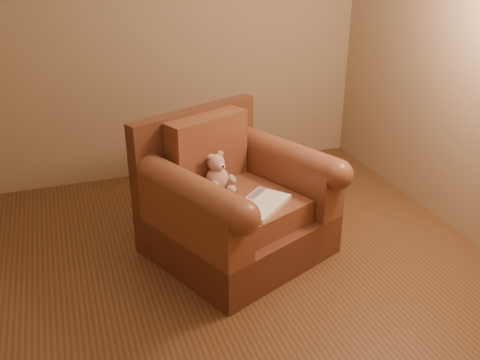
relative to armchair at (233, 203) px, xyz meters
name	(u,v)px	position (x,y,z in m)	size (l,w,h in m)	color
floor	(220,289)	(-0.25, -0.44, -0.38)	(4.00, 4.00, 0.00)	brown
room	(214,21)	(-0.25, -0.44, 1.33)	(4.02, 4.02, 2.71)	#92795A
armchair	(233,203)	(0.00, 0.00, 0.00)	(1.42, 1.39, 0.98)	#562D1C
teddy_bear	(218,176)	(-0.09, 0.06, 0.20)	(0.21, 0.24, 0.29)	tan
guidebook	(261,204)	(0.11, -0.28, 0.11)	(0.49, 0.47, 0.03)	beige
side_table	(287,188)	(0.51, 0.20, -0.05)	(0.44, 0.44, 0.61)	gold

